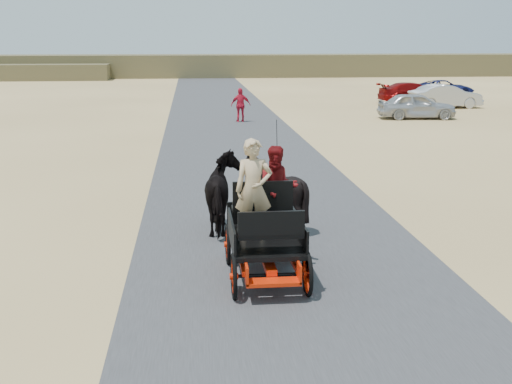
{
  "coord_description": "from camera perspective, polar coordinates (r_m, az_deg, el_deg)",
  "views": [
    {
      "loc": [
        -1.78,
        -10.09,
        4.22
      ],
      "look_at": [
        -0.51,
        2.36,
        1.2
      ],
      "focal_mm": 45.0,
      "sensor_mm": 36.0,
      "label": 1
    }
  ],
  "objects": [
    {
      "name": "car_a",
      "position": [
        35.48,
        14.09,
        7.46
      ],
      "size": [
        4.19,
        1.96,
        1.39
      ],
      "primitive_type": "imported",
      "rotation": [
        0.0,
        0.0,
        1.49
      ],
      "color": "#B2B2B7",
      "rests_on": "ground"
    },
    {
      "name": "car_c",
      "position": [
        44.07,
        13.8,
        8.56
      ],
      "size": [
        4.75,
        2.21,
        1.34
      ],
      "primitive_type": "imported",
      "rotation": [
        0.0,
        0.0,
        1.64
      ],
      "color": "maroon",
      "rests_on": "ground"
    },
    {
      "name": "road",
      "position": [
        11.08,
        3.9,
        -8.83
      ],
      "size": [
        6.0,
        140.0,
        0.01
      ],
      "primitive_type": "cube",
      "color": "#38383A",
      "rests_on": "ground"
    },
    {
      "name": "horse_right",
      "position": [
        14.37,
        1.62,
        -0.01
      ],
      "size": [
        1.37,
        1.54,
        1.7
      ],
      "primitive_type": "imported",
      "rotation": [
        0.0,
        0.0,
        3.14
      ],
      "color": "black",
      "rests_on": "ground"
    },
    {
      "name": "carriage",
      "position": [
        11.59,
        0.81,
        -5.89
      ],
      "size": [
        1.3,
        2.4,
        0.72
      ],
      "primitive_type": null,
      "color": "black",
      "rests_on": "ground"
    },
    {
      "name": "passenger_woman",
      "position": [
        11.87,
        1.93,
        0.35
      ],
      "size": [
        0.77,
        0.6,
        1.58
      ],
      "primitive_type": "imported",
      "color": "#660C0F",
      "rests_on": "carriage"
    },
    {
      "name": "car_d",
      "position": [
        50.08,
        16.44,
        8.86
      ],
      "size": [
        4.49,
        2.72,
        1.17
      ],
      "primitive_type": "imported",
      "rotation": [
        0.0,
        0.0,
        1.37
      ],
      "color": "navy",
      "rests_on": "ground"
    },
    {
      "name": "driver_man",
      "position": [
        11.26,
        -0.21,
        0.21
      ],
      "size": [
        0.66,
        0.43,
        1.8
      ],
      "primitive_type": "imported",
      "color": "tan",
      "rests_on": "carriage"
    },
    {
      "name": "ground",
      "position": [
        11.08,
        3.9,
        -8.85
      ],
      "size": [
        140.0,
        140.0,
        0.0
      ],
      "primitive_type": "plane",
      "color": "tan"
    },
    {
      "name": "horse_left",
      "position": [
        14.27,
        -2.77,
        -0.11
      ],
      "size": [
        0.91,
        2.01,
        1.7
      ],
      "primitive_type": "imported",
      "rotation": [
        0.0,
        0.0,
        3.14
      ],
      "color": "black",
      "rests_on": "ground"
    },
    {
      "name": "ridge_far",
      "position": [
        72.17,
        -4.48,
        11.13
      ],
      "size": [
        140.0,
        6.0,
        2.4
      ],
      "primitive_type": "cube",
      "color": "brown",
      "rests_on": "ground"
    },
    {
      "name": "car_b",
      "position": [
        41.36,
        16.49,
        8.16
      ],
      "size": [
        4.51,
        1.98,
        1.44
      ],
      "primitive_type": "imported",
      "rotation": [
        0.0,
        0.0,
        1.68
      ],
      "color": "#B2B2B7",
      "rests_on": "ground"
    },
    {
      "name": "pedestrian",
      "position": [
        33.06,
        -1.37,
        7.73
      ],
      "size": [
        1.03,
        0.48,
        1.73
      ],
      "primitive_type": "imported",
      "rotation": [
        0.0,
        0.0,
        3.2
      ],
      "color": "red",
      "rests_on": "ground"
    }
  ]
}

